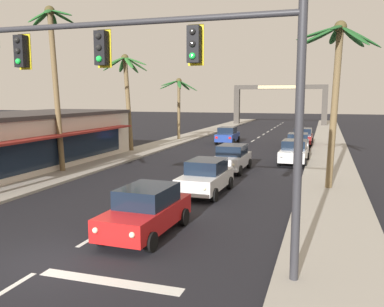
% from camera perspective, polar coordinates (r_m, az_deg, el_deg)
% --- Properties ---
extents(ground_plane, '(220.00, 220.00, 0.00)m').
position_cam_1_polar(ground_plane, '(13.01, -18.70, -14.01)').
color(ground_plane, black).
extents(sidewalk_right, '(3.20, 110.00, 0.14)m').
position_cam_1_polar(sidewalk_right, '(30.00, 18.46, -1.54)').
color(sidewalk_right, '#9E998E').
rests_on(sidewalk_right, ground).
extents(sidewalk_left, '(3.20, 110.00, 0.14)m').
position_cam_1_polar(sidewalk_left, '(33.60, -9.17, -0.26)').
color(sidewalk_left, '#9E998E').
rests_on(sidewalk_left, ground).
extents(lane_markings, '(4.28, 87.17, 0.01)m').
position_cam_1_polar(lane_markings, '(30.36, 4.45, -1.17)').
color(lane_markings, silver).
rests_on(lane_markings, ground).
extents(traffic_signal_mast, '(10.85, 0.41, 7.45)m').
position_cam_1_polar(traffic_signal_mast, '(11.14, -4.10, 11.15)').
color(traffic_signal_mast, '#2D2D33').
rests_on(traffic_signal_mast, ground).
extents(sedan_lead_at_stop_bar, '(2.06, 4.49, 1.68)m').
position_cam_1_polar(sedan_lead_at_stop_bar, '(14.52, -6.32, -7.78)').
color(sedan_lead_at_stop_bar, red).
rests_on(sedan_lead_at_stop_bar, ground).
extents(sedan_third_in_queue, '(2.04, 4.49, 1.68)m').
position_cam_1_polar(sedan_third_in_queue, '(20.40, 1.93, -3.17)').
color(sedan_third_in_queue, silver).
rests_on(sedan_third_in_queue, ground).
extents(sedan_fifth_in_queue, '(2.02, 4.48, 1.68)m').
position_cam_1_polar(sedan_fifth_in_queue, '(26.67, 5.47, -0.59)').
color(sedan_fifth_in_queue, silver).
rests_on(sedan_fifth_in_queue, ground).
extents(sedan_oncoming_far, '(2.03, 4.48, 1.68)m').
position_cam_1_polar(sedan_oncoming_far, '(42.36, 4.91, 2.54)').
color(sedan_oncoming_far, navy).
rests_on(sedan_oncoming_far, ground).
extents(sedan_parked_nearest_kerb, '(2.05, 4.49, 1.68)m').
position_cam_1_polar(sedan_parked_nearest_kerb, '(35.93, 14.33, 1.38)').
color(sedan_parked_nearest_kerb, silver).
rests_on(sedan_parked_nearest_kerb, ground).
extents(sedan_parked_mid_kerb, '(2.02, 4.48, 1.68)m').
position_cam_1_polar(sedan_parked_mid_kerb, '(30.35, 13.86, 0.24)').
color(sedan_parked_mid_kerb, silver).
rests_on(sedan_parked_mid_kerb, ground).
extents(sedan_parked_far_kerb, '(1.95, 4.45, 1.68)m').
position_cam_1_polar(sedan_parked_far_kerb, '(41.90, 14.98, 2.25)').
color(sedan_parked_far_kerb, maroon).
rests_on(sedan_parked_far_kerb, ground).
extents(palm_left_second, '(2.97, 2.83, 10.15)m').
position_cam_1_polar(palm_left_second, '(27.13, -18.45, 11.89)').
color(palm_left_second, brown).
rests_on(palm_left_second, ground).
extents(palm_left_third, '(4.06, 4.03, 8.30)m').
position_cam_1_polar(palm_left_third, '(36.05, -8.98, 9.58)').
color(palm_left_third, brown).
rests_on(palm_left_third, ground).
extents(palm_left_farthest, '(4.15, 4.13, 6.72)m').
position_cam_1_polar(palm_left_farthest, '(45.20, -1.85, 8.10)').
color(palm_left_farthest, brown).
rests_on(palm_left_farthest, ground).
extents(palm_right_second, '(4.04, 4.25, 8.40)m').
position_cam_1_polar(palm_right_second, '(21.94, 19.23, 11.15)').
color(palm_right_second, brown).
rests_on(palm_right_second, ground).
extents(storefront_strip_left, '(8.02, 19.24, 3.65)m').
position_cam_1_polar(storefront_strip_left, '(29.71, -23.00, 1.58)').
color(storefront_strip_left, beige).
rests_on(storefront_strip_left, ground).
extents(town_gateway_arch, '(15.25, 0.90, 6.65)m').
position_cam_1_polar(town_gateway_arch, '(70.73, 11.95, 7.35)').
color(town_gateway_arch, '#423D38').
rests_on(town_gateway_arch, ground).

